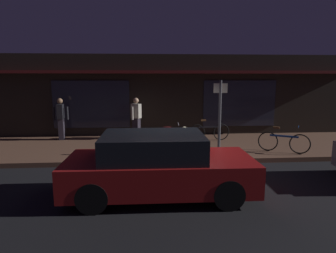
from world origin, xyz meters
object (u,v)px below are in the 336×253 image
(bicycle_extra, at_px, (283,142))
(parked_car_near, at_px, (158,166))
(person_bystander, at_px, (136,117))
(sign_post, at_px, (220,113))
(motorcycle, at_px, (164,137))
(person_photographer, at_px, (61,118))
(bicycle_parked, at_px, (209,132))

(bicycle_extra, bearing_deg, parked_car_near, -145.34)
(bicycle_extra, bearing_deg, person_bystander, 152.51)
(sign_post, bearing_deg, bicycle_extra, 2.57)
(parked_car_near, bearing_deg, sign_post, 53.98)
(motorcycle, bearing_deg, person_photographer, 150.43)
(motorcycle, xyz_separation_m, person_bystander, (-0.99, 2.26, 0.38))
(parked_car_near, bearing_deg, person_photographer, 123.23)
(bicycle_extra, bearing_deg, motorcycle, 175.17)
(bicycle_extra, xyz_separation_m, person_photographer, (-7.98, 2.60, 0.52))
(person_bystander, xyz_separation_m, sign_post, (2.76, -2.69, 0.48))
(person_photographer, xyz_separation_m, sign_post, (5.76, -2.70, 0.48))
(parked_car_near, bearing_deg, bicycle_extra, 34.66)
(person_bystander, relative_size, parked_car_near, 0.41)
(motorcycle, height_order, parked_car_near, parked_car_near)
(bicycle_extra, relative_size, parked_car_near, 0.36)
(person_bystander, xyz_separation_m, parked_car_near, (0.66, -5.58, -0.32))
(motorcycle, height_order, sign_post, sign_post)
(person_bystander, bearing_deg, motorcycle, -66.31)
(bicycle_extra, distance_m, parked_car_near, 5.26)
(motorcycle, relative_size, parked_car_near, 0.41)
(motorcycle, xyz_separation_m, bicycle_extra, (3.99, -0.34, -0.14))
(motorcycle, bearing_deg, bicycle_extra, -4.83)
(parked_car_near, bearing_deg, bicycle_parked, 65.90)
(bicycle_parked, height_order, person_photographer, person_photographer)
(motorcycle, relative_size, person_bystander, 1.02)
(motorcycle, height_order, bicycle_extra, motorcycle)
(person_bystander, distance_m, sign_post, 3.89)
(motorcycle, xyz_separation_m, bicycle_parked, (1.89, 1.64, -0.14))
(person_photographer, relative_size, parked_car_near, 0.41)
(motorcycle, relative_size, bicycle_parked, 1.03)
(person_photographer, bearing_deg, parked_car_near, -56.77)
(motorcycle, bearing_deg, bicycle_parked, 40.91)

